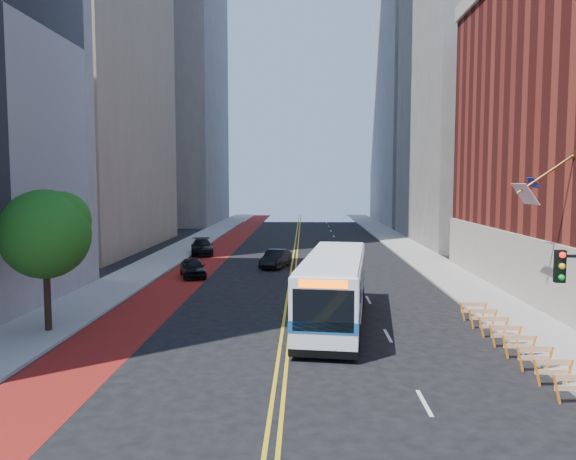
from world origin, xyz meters
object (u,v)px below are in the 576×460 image
(car_a, at_px, (193,268))
(car_c, at_px, (202,247))
(transit_bus, at_px, (335,287))
(street_tree, at_px, (47,231))
(car_b, at_px, (276,259))

(car_a, relative_size, car_c, 0.81)
(car_c, bearing_deg, transit_bus, -78.12)
(transit_bus, bearing_deg, car_a, 133.47)
(street_tree, bearing_deg, transit_bus, 9.60)
(car_a, height_order, car_b, car_b)
(transit_bus, bearing_deg, car_b, 109.12)
(car_b, xyz_separation_m, car_c, (-7.73, 8.19, 0.00))
(car_a, bearing_deg, car_b, 21.35)
(car_a, height_order, car_c, car_c)
(transit_bus, relative_size, car_a, 3.11)
(transit_bus, distance_m, car_c, 29.03)
(car_c, bearing_deg, car_b, -58.46)
(transit_bus, relative_size, car_b, 2.88)
(street_tree, distance_m, car_c, 29.25)
(car_a, bearing_deg, transit_bus, -71.03)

